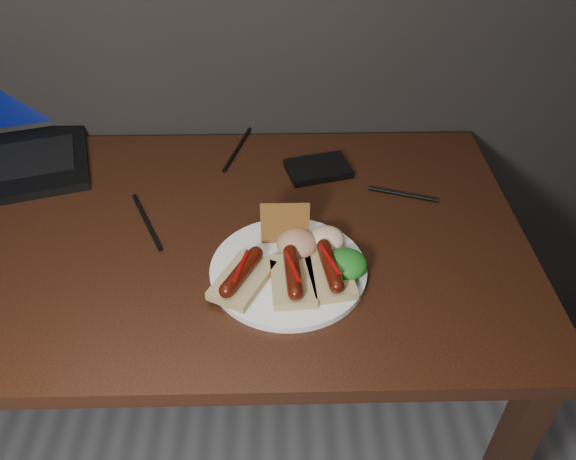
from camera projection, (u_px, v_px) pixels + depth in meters
The scene contains 11 objects.
desk at pixel (156, 267), 1.10m from camera, with size 1.40×0.70×0.75m.
hard_drive at pixel (318, 169), 1.19m from camera, with size 0.13×0.09×0.02m, color black.
desk_cables at pixel (169, 186), 1.15m from camera, with size 1.05×0.46×0.01m.
plate at pixel (288, 270), 0.96m from camera, with size 0.27×0.27×0.01m, color white.
bread_sausage_left at pixel (242, 276), 0.92m from camera, with size 0.12×0.13×0.04m.
bread_sausage_center at pixel (293, 277), 0.91m from camera, with size 0.08×0.12×0.04m.
bread_sausage_right at pixel (330, 270), 0.93m from camera, with size 0.09×0.12×0.04m.
crispbread at pixel (285, 224), 0.98m from camera, with size 0.09×0.01×0.09m, color #AB6D2F.
salad_greens at pixel (346, 264), 0.93m from camera, with size 0.07×0.07×0.04m, color #115716.
salsa_mound at pixel (297, 243), 0.97m from camera, with size 0.07×0.07×0.04m, color maroon.
coleslaw_mound at pixel (326, 239), 0.98m from camera, with size 0.06×0.06×0.04m, color silver.
Camera 1 is at (0.24, 0.58, 1.43)m, focal length 35.00 mm.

